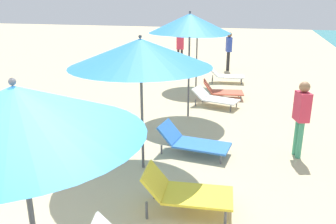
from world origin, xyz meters
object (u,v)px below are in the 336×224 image
(lounger_farthest_inland, at_px, (221,91))
(person_walking_near, at_px, (301,112))
(lounger_farthest_shoreside, at_px, (226,75))
(umbrella_farthest, at_px, (197,29))
(lounger_third_shoreside, at_px, (215,98))
(person_walking_far, at_px, (229,47))
(person_walking_mid, at_px, (180,45))
(umbrella_second, at_px, (141,53))
(umbrella_third, at_px, (190,23))
(umbrella_nearest, at_px, (16,111))
(lounger_second_inland, at_px, (185,191))
(lounger_second_shoreside, at_px, (192,141))

(lounger_farthest_inland, distance_m, person_walking_near, 4.57)
(lounger_farthest_shoreside, bearing_deg, umbrella_farthest, -136.34)
(lounger_third_shoreside, xyz_separation_m, person_walking_far, (-0.30, 5.88, 0.80))
(umbrella_farthest, xyz_separation_m, person_walking_mid, (-1.70, 4.26, -1.13))
(umbrella_second, distance_m, person_walking_near, 3.41)
(umbrella_third, xyz_separation_m, lounger_farthest_shoreside, (0.49, 4.43, -2.22))
(umbrella_second, bearing_deg, umbrella_nearest, -85.43)
(umbrella_third, xyz_separation_m, person_walking_near, (2.74, -1.90, -1.57))
(umbrella_second, distance_m, umbrella_farthest, 6.56)
(lounger_farthest_shoreside, xyz_separation_m, person_walking_near, (2.25, -6.33, 0.66))
(lounger_second_inland, bearing_deg, lounger_farthest_inland, 86.43)
(person_walking_mid, bearing_deg, lounger_farthest_inland, 12.92)
(person_walking_near, height_order, person_walking_far, person_walking_far)
(umbrella_third, relative_size, person_walking_far, 1.62)
(umbrella_third, distance_m, lounger_third_shoreside, 2.58)
(umbrella_third, relative_size, umbrella_farthest, 1.17)
(person_walking_mid, bearing_deg, umbrella_nearest, -5.05)
(lounger_third_shoreside, bearing_deg, lounger_second_inland, -71.81)
(lounger_third_shoreside, relative_size, person_walking_mid, 0.90)
(lounger_second_shoreside, distance_m, lounger_farthest_inland, 4.46)
(umbrella_third, bearing_deg, lounger_farthest_shoreside, 83.75)
(lounger_farthest_shoreside, bearing_deg, lounger_farthest_inland, -93.06)
(umbrella_nearest, bearing_deg, lounger_third_shoreside, 87.02)
(umbrella_second, height_order, umbrella_third, umbrella_third)
(umbrella_second, distance_m, person_walking_mid, 11.07)
(person_walking_near, bearing_deg, umbrella_second, -172.93)
(umbrella_nearest, distance_m, lounger_farthest_inland, 9.07)
(lounger_second_shoreside, bearing_deg, lounger_farthest_inland, 94.97)
(umbrella_third, xyz_separation_m, lounger_third_shoreside, (0.56, 1.14, -2.25))
(lounger_second_inland, bearing_deg, person_walking_near, 48.98)
(umbrella_nearest, bearing_deg, person_walking_mid, 99.21)
(umbrella_nearest, distance_m, umbrella_second, 3.49)
(lounger_second_shoreside, distance_m, lounger_third_shoreside, 3.50)
(lounger_third_shoreside, relative_size, lounger_farthest_shoreside, 1.05)
(umbrella_third, bearing_deg, person_walking_near, -34.75)
(umbrella_nearest, distance_m, lounger_second_shoreside, 4.82)
(lounger_farthest_inland, height_order, person_walking_mid, person_walking_mid)
(umbrella_farthest, distance_m, lounger_farthest_inland, 2.48)
(lounger_second_shoreside, xyz_separation_m, person_walking_far, (-0.38, 9.38, 0.80))
(lounger_second_inland, xyz_separation_m, lounger_farthest_shoreside, (-0.50, 8.90, -0.05))
(lounger_second_inland, height_order, lounger_farthest_inland, lounger_second_inland)
(lounger_second_inland, bearing_deg, lounger_third_shoreside, 87.69)
(lounger_third_shoreside, xyz_separation_m, umbrella_farthest, (-1.03, 2.15, 1.87))
(lounger_second_inland, xyz_separation_m, lounger_farthest_inland, (-0.35, 6.56, -0.09))
(umbrella_nearest, height_order, lounger_farthest_inland, umbrella_nearest)
(lounger_second_shoreside, relative_size, lounger_third_shoreside, 1.02)
(umbrella_nearest, relative_size, lounger_second_shoreside, 1.66)
(umbrella_third, distance_m, person_walking_far, 7.17)
(lounger_third_shoreside, distance_m, person_walking_near, 3.80)
(lounger_second_shoreside, xyz_separation_m, person_walking_near, (2.10, 0.47, 0.68))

